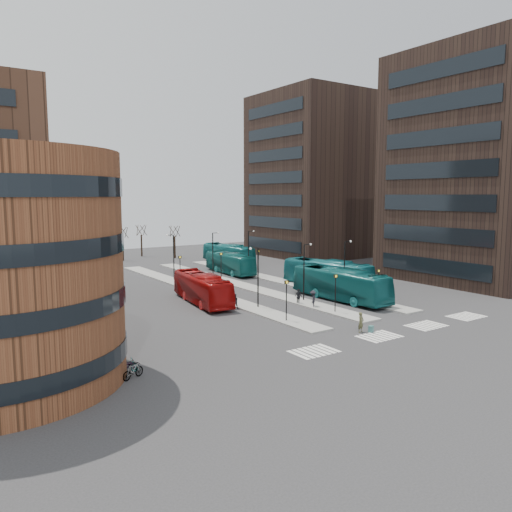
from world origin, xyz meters
TOP-DOWN VIEW (x-y plane):
  - ground at (0.00, 0.00)m, footprint 160.00×160.00m
  - island_left at (-4.00, 30.00)m, footprint 2.50×45.00m
  - island_mid at (2.00, 30.00)m, footprint 2.50×45.00m
  - island_right at (8.00, 30.00)m, footprint 2.50×45.00m
  - suitcase at (-0.65, 5.24)m, footprint 0.54×0.49m
  - red_bus at (-6.96, 23.33)m, footprint 4.22×11.73m
  - teal_bus_a at (6.24, 16.16)m, footprint 3.29×12.68m
  - teal_bus_b at (5.98, 38.92)m, footprint 3.24×11.23m
  - teal_bus_c at (10.35, 22.71)m, footprint 4.93×12.72m
  - teal_bus_d at (11.33, 48.29)m, footprint 3.48×12.00m
  - traveller at (-1.38, 5.70)m, footprint 0.69×0.51m
  - commuter_a at (-5.51, 19.08)m, footprint 0.89×0.79m
  - commuter_b at (1.13, 17.05)m, footprint 0.53×1.00m
  - commuter_c at (1.36, 15.02)m, footprint 1.27×1.28m
  - bicycle_near at (-21.00, 7.35)m, footprint 1.68×0.59m
  - bicycle_mid at (-21.00, 6.18)m, footprint 1.75×1.09m
  - bicycle_far at (-21.00, 7.77)m, footprint 1.73×1.01m
  - crosswalk_stripes at (1.75, 4.00)m, footprint 22.35×2.40m
  - tower_near at (31.98, 16.00)m, footprint 20.12×20.00m
  - tower_far at (31.98, 50.00)m, footprint 20.12×20.00m
  - sign_poles at (1.60, 23.00)m, footprint 12.45×22.12m
  - lamp_posts at (2.64, 28.00)m, footprint 14.04×20.24m
  - bare_trees at (2.67, 62.67)m, footprint 10.97×8.14m

SIDE VIEW (x-z plane):
  - ground at x=0.00m, z-range 0.00..0.00m
  - crosswalk_stripes at x=1.75m, z-range 0.00..0.01m
  - island_left at x=-4.00m, z-range 0.00..0.15m
  - island_mid at x=2.00m, z-range 0.00..0.15m
  - island_right at x=8.00m, z-range 0.00..0.15m
  - suitcase at x=-0.65m, z-range 0.00..0.55m
  - bicycle_far at x=-21.00m, z-range 0.00..0.86m
  - bicycle_near at x=-21.00m, z-range 0.00..0.88m
  - bicycle_mid at x=-21.00m, z-range 0.00..1.02m
  - commuter_a at x=-5.51m, z-range 0.00..1.53m
  - commuter_b at x=1.13m, z-range 0.00..1.64m
  - traveller at x=-1.38m, z-range 0.00..1.72m
  - commuter_c at x=1.36m, z-range 0.00..1.77m
  - teal_bus_b at x=5.98m, z-range 0.00..3.09m
  - red_bus at x=-6.96m, z-range 0.00..3.19m
  - teal_bus_d at x=11.33m, z-range 0.00..3.30m
  - teal_bus_c at x=10.35m, z-range 0.00..3.46m
  - teal_bus_a at x=6.24m, z-range 0.00..3.51m
  - sign_poles at x=1.60m, z-range 0.58..4.23m
  - bare_trees at x=2.67m, z-range -0.22..5.67m
  - lamp_posts at x=2.64m, z-range 0.52..6.64m
  - tower_near at x=31.98m, z-range 0.00..30.00m
  - tower_far at x=31.98m, z-range 0.00..30.00m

